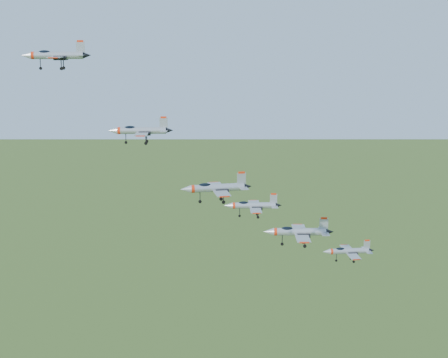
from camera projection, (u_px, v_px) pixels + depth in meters
name	position (u px, v px, depth m)	size (l,w,h in m)	color
jet_lead	(55.00, 55.00, 114.63)	(12.71, 10.75, 3.43)	#989DA3
jet_left_high	(140.00, 130.00, 105.79)	(10.99, 9.33, 2.98)	#989DA3
jet_right_high	(215.00, 188.00, 95.98)	(11.27, 9.39, 3.01)	#989DA3
jet_left_low	(252.00, 205.00, 121.30)	(11.18, 9.51, 3.04)	#989DA3
jet_right_low	(298.00, 232.00, 109.95)	(12.22, 10.44, 3.35)	#989DA3
jet_trail	(348.00, 251.00, 131.47)	(11.11, 9.37, 2.99)	#989DA3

